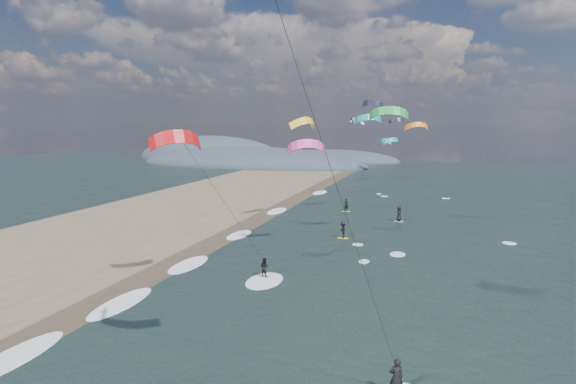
% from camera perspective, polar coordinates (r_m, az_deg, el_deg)
% --- Properties ---
extents(ground, '(260.00, 260.00, 0.00)m').
position_cam_1_polar(ground, '(24.51, -6.83, -20.65)').
color(ground, black).
rests_on(ground, ground).
extents(sand_strip, '(26.00, 240.00, 0.00)m').
position_cam_1_polar(sand_strip, '(45.85, -29.70, -7.73)').
color(sand_strip, brown).
rests_on(sand_strip, ground).
extents(wet_sand_strip, '(3.00, 240.00, 0.00)m').
position_cam_1_polar(wet_sand_strip, '(38.10, -17.19, -10.14)').
color(wet_sand_strip, '#382D23').
rests_on(wet_sand_strip, ground).
extents(coastal_hills, '(80.00, 41.00, 15.00)m').
position_cam_1_polar(coastal_hills, '(138.74, -5.12, 3.49)').
color(coastal_hills, '#3D4756').
rests_on(coastal_hills, ground).
extents(kitesurfer_near_a, '(7.76, 8.48, 18.03)m').
position_cam_1_polar(kitesurfer_near_a, '(15.79, 0.61, 15.41)').
color(kitesurfer_near_a, yellow).
rests_on(kitesurfer_near_a, ground).
extents(kitesurfer_near_b, '(6.80, 9.00, 12.10)m').
position_cam_1_polar(kitesurfer_near_b, '(33.01, -9.13, 0.41)').
color(kitesurfer_near_b, yellow).
rests_on(kitesurfer_near_b, ground).
extents(far_kitesurfers, '(8.30, 15.47, 1.83)m').
position_cam_1_polar(far_kitesurfers, '(55.37, 9.11, -3.13)').
color(far_kitesurfers, yellow).
rests_on(far_kitesurfers, ground).
extents(bg_kite_field, '(14.86, 73.10, 7.85)m').
position_cam_1_polar(bg_kite_field, '(73.42, 10.47, 7.96)').
color(bg_kite_field, teal).
rests_on(bg_kite_field, ground).
extents(shoreline_surf, '(2.40, 79.40, 0.11)m').
position_cam_1_polar(shoreline_surf, '(41.28, -12.00, -8.50)').
color(shoreline_surf, white).
rests_on(shoreline_surf, ground).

